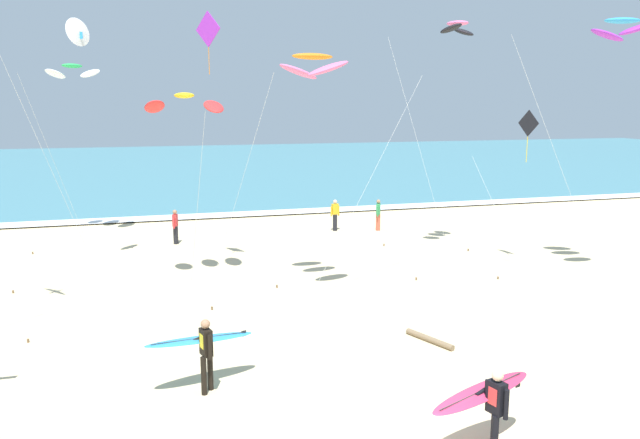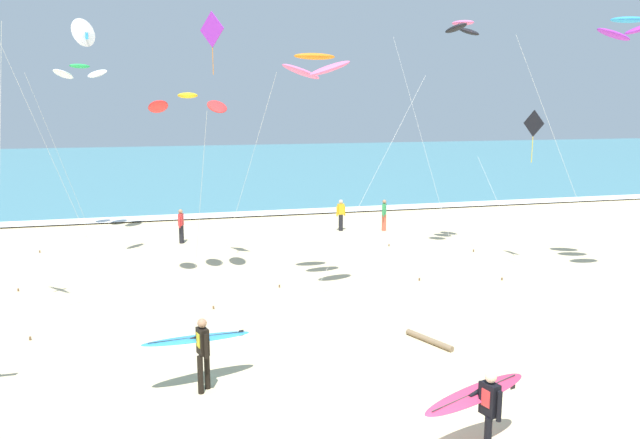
{
  "view_description": "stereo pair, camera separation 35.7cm",
  "coord_description": "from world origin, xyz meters",
  "px_view_note": "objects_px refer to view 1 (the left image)",
  "views": [
    {
      "loc": [
        -3.92,
        -9.71,
        6.38
      ],
      "look_at": [
        0.71,
        6.66,
        3.19
      ],
      "focal_mm": 35.05,
      "sensor_mm": 36.0,
      "label": 1
    },
    {
      "loc": [
        -3.58,
        -9.8,
        6.38
      ],
      "look_at": [
        0.71,
        6.66,
        3.19
      ],
      "focal_mm": 35.05,
      "sensor_mm": 36.0,
      "label": 2
    }
  ],
  "objects_px": {
    "kite_diamond_charcoal_close": "(526,130)",
    "kite_arc_rose_distant": "(457,29)",
    "kite_arc_amber_low": "(313,66)",
    "bystander_green_top": "(378,215)",
    "driftwood_log": "(430,339)",
    "bystander_yellow_top": "(335,215)",
    "kite_diamond_violet_high": "(210,38)",
    "bystander_red_top": "(175,227)",
    "kite_delta_ivory_mid": "(78,33)",
    "kite_arc_emerald_near": "(72,71)",
    "surfer_lead": "(488,400)",
    "kite_arc_cobalt_far": "(622,29)",
    "kite_arc_golden_outer": "(184,103)",
    "surfer_trailing": "(203,345)"
  },
  "relations": [
    {
      "from": "surfer_lead",
      "to": "kite_diamond_violet_high",
      "type": "relative_size",
      "value": 0.25
    },
    {
      "from": "kite_diamond_violet_high",
      "to": "bystander_yellow_top",
      "type": "xyz_separation_m",
      "value": [
        6.68,
        6.52,
        -7.82
      ]
    },
    {
      "from": "kite_arc_emerald_near",
      "to": "kite_arc_golden_outer",
      "type": "relative_size",
      "value": 1.21
    },
    {
      "from": "kite_delta_ivory_mid",
      "to": "kite_diamond_charcoal_close",
      "type": "xyz_separation_m",
      "value": [
        16.2,
        -3.9,
        -3.51
      ]
    },
    {
      "from": "kite_diamond_charcoal_close",
      "to": "surfer_lead",
      "type": "bearing_deg",
      "value": -125.38
    },
    {
      "from": "kite_arc_emerald_near",
      "to": "kite_diamond_charcoal_close",
      "type": "height_order",
      "value": "kite_arc_emerald_near"
    },
    {
      "from": "bystander_green_top",
      "to": "bystander_yellow_top",
      "type": "bearing_deg",
      "value": 165.72
    },
    {
      "from": "surfer_lead",
      "to": "driftwood_log",
      "type": "height_order",
      "value": "surfer_lead"
    },
    {
      "from": "kite_arc_amber_low",
      "to": "bystander_green_top",
      "type": "bearing_deg",
      "value": 57.9
    },
    {
      "from": "kite_arc_emerald_near",
      "to": "bystander_yellow_top",
      "type": "relative_size",
      "value": 5.12
    },
    {
      "from": "bystander_red_top",
      "to": "driftwood_log",
      "type": "height_order",
      "value": "bystander_red_top"
    },
    {
      "from": "kite_delta_ivory_mid",
      "to": "kite_diamond_violet_high",
      "type": "xyz_separation_m",
      "value": [
        4.53,
        -1.85,
        -0.23
      ]
    },
    {
      "from": "kite_delta_ivory_mid",
      "to": "kite_arc_amber_low",
      "type": "height_order",
      "value": "kite_delta_ivory_mid"
    },
    {
      "from": "kite_diamond_charcoal_close",
      "to": "kite_arc_rose_distant",
      "type": "bearing_deg",
      "value": 127.01
    },
    {
      "from": "kite_arc_amber_low",
      "to": "bystander_red_top",
      "type": "xyz_separation_m",
      "value": [
        -4.03,
        9.23,
        -6.71
      ]
    },
    {
      "from": "kite_diamond_violet_high",
      "to": "bystander_yellow_top",
      "type": "relative_size",
      "value": 6.02
    },
    {
      "from": "driftwood_log",
      "to": "bystander_yellow_top",
      "type": "bearing_deg",
      "value": 82.61
    },
    {
      "from": "surfer_trailing",
      "to": "kite_delta_ivory_mid",
      "type": "distance_m",
      "value": 14.28
    },
    {
      "from": "kite_diamond_violet_high",
      "to": "bystander_yellow_top",
      "type": "height_order",
      "value": "kite_diamond_violet_high"
    },
    {
      "from": "kite_arc_cobalt_far",
      "to": "kite_arc_golden_outer",
      "type": "height_order",
      "value": "kite_arc_cobalt_far"
    },
    {
      "from": "surfer_lead",
      "to": "driftwood_log",
      "type": "bearing_deg",
      "value": 75.32
    },
    {
      "from": "kite_arc_emerald_near",
      "to": "bystander_red_top",
      "type": "distance_m",
      "value": 8.57
    },
    {
      "from": "kite_arc_cobalt_far",
      "to": "bystander_green_top",
      "type": "bearing_deg",
      "value": 114.61
    },
    {
      "from": "kite_arc_amber_low",
      "to": "bystander_green_top",
      "type": "xyz_separation_m",
      "value": [
        6.01,
        9.58,
        -6.71
      ]
    },
    {
      "from": "kite_diamond_violet_high",
      "to": "bystander_red_top",
      "type": "xyz_separation_m",
      "value": [
        -1.24,
        5.63,
        -7.82
      ]
    },
    {
      "from": "kite_arc_golden_outer",
      "to": "kite_delta_ivory_mid",
      "type": "bearing_deg",
      "value": 140.73
    },
    {
      "from": "kite_delta_ivory_mid",
      "to": "bystander_yellow_top",
      "type": "xyz_separation_m",
      "value": [
        11.21,
        4.66,
        -8.05
      ]
    },
    {
      "from": "kite_arc_cobalt_far",
      "to": "kite_arc_rose_distant",
      "type": "bearing_deg",
      "value": 127.68
    },
    {
      "from": "kite_arc_cobalt_far",
      "to": "driftwood_log",
      "type": "distance_m",
      "value": 13.13
    },
    {
      "from": "kite_arc_amber_low",
      "to": "bystander_yellow_top",
      "type": "relative_size",
      "value": 4.98
    },
    {
      "from": "surfer_lead",
      "to": "bystander_green_top",
      "type": "bearing_deg",
      "value": 74.57
    },
    {
      "from": "surfer_trailing",
      "to": "kite_arc_emerald_near",
      "type": "height_order",
      "value": "kite_arc_emerald_near"
    },
    {
      "from": "kite_arc_emerald_near",
      "to": "kite_delta_ivory_mid",
      "type": "height_order",
      "value": "kite_delta_ivory_mid"
    },
    {
      "from": "bystander_red_top",
      "to": "driftwood_log",
      "type": "bearing_deg",
      "value": -67.08
    },
    {
      "from": "kite_diamond_violet_high",
      "to": "kite_delta_ivory_mid",
      "type": "bearing_deg",
      "value": 157.76
    },
    {
      "from": "kite_arc_cobalt_far",
      "to": "surfer_trailing",
      "type": "bearing_deg",
      "value": -160.79
    },
    {
      "from": "kite_arc_cobalt_far",
      "to": "surfer_lead",
      "type": "bearing_deg",
      "value": -137.73
    },
    {
      "from": "kite_arc_emerald_near",
      "to": "kite_arc_rose_distant",
      "type": "distance_m",
      "value": 17.29
    },
    {
      "from": "surfer_lead",
      "to": "bystander_yellow_top",
      "type": "height_order",
      "value": "surfer_lead"
    },
    {
      "from": "bystander_green_top",
      "to": "kite_arc_amber_low",
      "type": "bearing_deg",
      "value": -122.1
    },
    {
      "from": "kite_diamond_charcoal_close",
      "to": "bystander_yellow_top",
      "type": "bearing_deg",
      "value": 120.24
    },
    {
      "from": "kite_arc_emerald_near",
      "to": "kite_arc_amber_low",
      "type": "bearing_deg",
      "value": -55.31
    },
    {
      "from": "kite_delta_ivory_mid",
      "to": "kite_arc_emerald_near",
      "type": "bearing_deg",
      "value": 97.96
    },
    {
      "from": "kite_arc_golden_outer",
      "to": "bystander_green_top",
      "type": "relative_size",
      "value": 4.23
    },
    {
      "from": "surfer_lead",
      "to": "bystander_green_top",
      "type": "height_order",
      "value": "surfer_lead"
    },
    {
      "from": "surfer_trailing",
      "to": "kite_diamond_charcoal_close",
      "type": "height_order",
      "value": "kite_diamond_charcoal_close"
    },
    {
      "from": "bystander_yellow_top",
      "to": "bystander_red_top",
      "type": "bearing_deg",
      "value": -173.58
    },
    {
      "from": "bystander_red_top",
      "to": "driftwood_log",
      "type": "distance_m",
      "value": 15.35
    },
    {
      "from": "surfer_trailing",
      "to": "driftwood_log",
      "type": "relative_size",
      "value": 1.61
    },
    {
      "from": "surfer_trailing",
      "to": "bystander_green_top",
      "type": "xyz_separation_m",
      "value": [
        10.21,
        15.66,
        -0.24
      ]
    }
  ]
}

